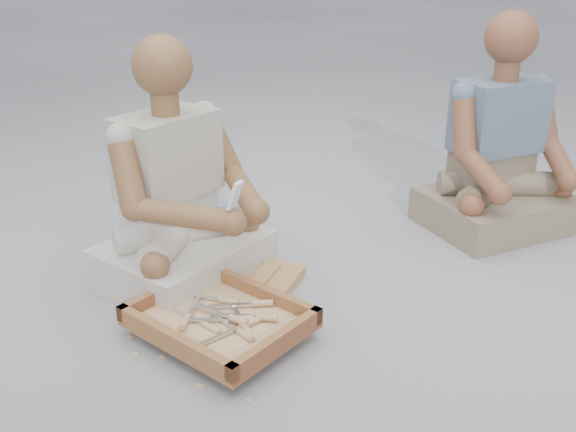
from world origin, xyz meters
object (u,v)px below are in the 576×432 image
at_px(carved_panel, 210,280).
at_px(companion, 500,159).
at_px(tool_tray, 220,319).
at_px(craftsman, 179,201).

height_order(carved_panel, companion, companion).
height_order(tool_tray, companion, companion).
height_order(craftsman, companion, companion).
xyz_separation_m(carved_panel, companion, (0.94, 0.99, 0.30)).
bearing_deg(carved_panel, companion, 46.43).
bearing_deg(craftsman, tool_tray, 60.93).
bearing_deg(companion, carved_panel, -0.16).
relative_size(carved_panel, craftsman, 0.69).
bearing_deg(craftsman, carved_panel, 93.34).
xyz_separation_m(craftsman, companion, (1.07, 0.96, 0.00)).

